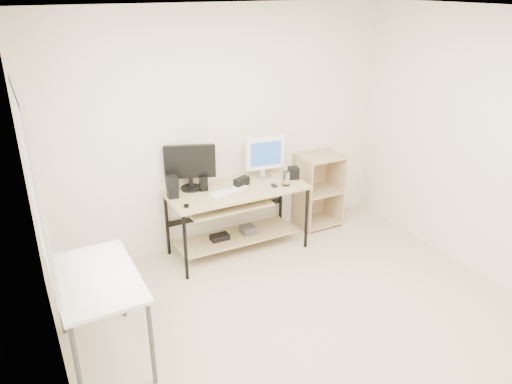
{
  "coord_description": "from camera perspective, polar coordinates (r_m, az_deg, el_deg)",
  "views": [
    {
      "loc": [
        -2.09,
        -2.78,
        2.8
      ],
      "look_at": [
        0.04,
        1.3,
        0.84
      ],
      "focal_mm": 35.0,
      "sensor_mm": 36.0,
      "label": 1
    }
  ],
  "objects": [
    {
      "name": "room",
      "position": [
        3.73,
        6.52,
        -0.4
      ],
      "size": [
        4.01,
        4.01,
        2.62
      ],
      "color": "beige",
      "rests_on": "ground"
    },
    {
      "name": "audio_controller",
      "position": [
        5.25,
        -6.02,
        0.96
      ],
      "size": [
        0.09,
        0.06,
        0.16
      ],
      "primitive_type": "cube",
      "rotation": [
        0.0,
        0.0,
        -0.08
      ],
      "color": "black",
      "rests_on": "desk"
    },
    {
      "name": "white_imac",
      "position": [
        5.52,
        1.02,
        4.35
      ],
      "size": [
        0.44,
        0.14,
        0.47
      ],
      "rotation": [
        0.0,
        0.0,
        -0.12
      ],
      "color": "silver",
      "rests_on": "desk"
    },
    {
      "name": "speaker_right",
      "position": [
        5.57,
        4.3,
        2.2
      ],
      "size": [
        0.14,
        0.14,
        0.13
      ],
      "primitive_type": "cube",
      "rotation": [
        0.0,
        0.0,
        -0.27
      ],
      "color": "black",
      "rests_on": "desk"
    },
    {
      "name": "drinking_glass",
      "position": [
        5.36,
        3.45,
        1.55
      ],
      "size": [
        0.09,
        0.09,
        0.15
      ],
      "primitive_type": "cylinder",
      "rotation": [
        0.0,
        0.0,
        -0.23
      ],
      "color": "white",
      "rests_on": "coaster"
    },
    {
      "name": "shelf_unit",
      "position": [
        6.09,
        7.0,
        0.28
      ],
      "size": [
        0.5,
        0.4,
        0.9
      ],
      "color": "tan",
      "rests_on": "ground"
    },
    {
      "name": "center_speaker",
      "position": [
        5.37,
        -1.66,
        1.17
      ],
      "size": [
        0.2,
        0.14,
        0.09
      ],
      "primitive_type": "cube",
      "rotation": [
        0.0,
        0.0,
        0.35
      ],
      "color": "black",
      "rests_on": "desk"
    },
    {
      "name": "side_table",
      "position": [
        4.01,
        -17.71,
        -10.15
      ],
      "size": [
        0.6,
        1.0,
        0.75
      ],
      "color": "white",
      "rests_on": "ground"
    },
    {
      "name": "black_monitor",
      "position": [
        5.24,
        -7.55,
        3.15
      ],
      "size": [
        0.52,
        0.23,
        0.49
      ],
      "rotation": [
        0.0,
        0.0,
        -0.35
      ],
      "color": "black",
      "rests_on": "desk"
    },
    {
      "name": "mouse",
      "position": [
        5.26,
        -3.27,
        0.37
      ],
      "size": [
        0.11,
        0.13,
        0.04
      ],
      "primitive_type": "ellipsoid",
      "rotation": [
        0.0,
        0.0,
        0.38
      ],
      "color": "#B4B4B9",
      "rests_on": "desk"
    },
    {
      "name": "speaker_left",
      "position": [
        5.12,
        -9.53,
        0.62
      ],
      "size": [
        0.12,
        0.12,
        0.23
      ],
      "rotation": [
        0.0,
        0.0,
        -0.09
      ],
      "color": "black",
      "rests_on": "desk"
    },
    {
      "name": "desk",
      "position": [
        5.39,
        -2.4,
        -1.7
      ],
      "size": [
        1.5,
        0.65,
        0.75
      ],
      "color": "tan",
      "rests_on": "ground"
    },
    {
      "name": "keyboard",
      "position": [
        5.24,
        -3.14,
        0.17
      ],
      "size": [
        0.45,
        0.24,
        0.02
      ],
      "primitive_type": "cube",
      "rotation": [
        0.0,
        0.0,
        0.28
      ],
      "color": "white",
      "rests_on": "desk"
    },
    {
      "name": "smartphone",
      "position": [
        5.38,
        2.09,
        0.75
      ],
      "size": [
        0.08,
        0.12,
        0.01
      ],
      "primitive_type": "cube",
      "rotation": [
        0.0,
        0.0,
        -0.26
      ],
      "color": "black",
      "rests_on": "desk"
    },
    {
      "name": "coaster",
      "position": [
        5.39,
        3.43,
        0.76
      ],
      "size": [
        0.12,
        0.12,
        0.01
      ],
      "primitive_type": "cylinder",
      "rotation": [
        0.0,
        0.0,
        -0.23
      ],
      "color": "#8B603F",
      "rests_on": "desk"
    },
    {
      "name": "volume_puck",
      "position": [
        4.92,
        -7.98,
        -1.59
      ],
      "size": [
        0.07,
        0.07,
        0.02
      ],
      "primitive_type": "cylinder",
      "rotation": [
        0.0,
        0.0,
        0.36
      ],
      "color": "black",
      "rests_on": "desk"
    }
  ]
}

